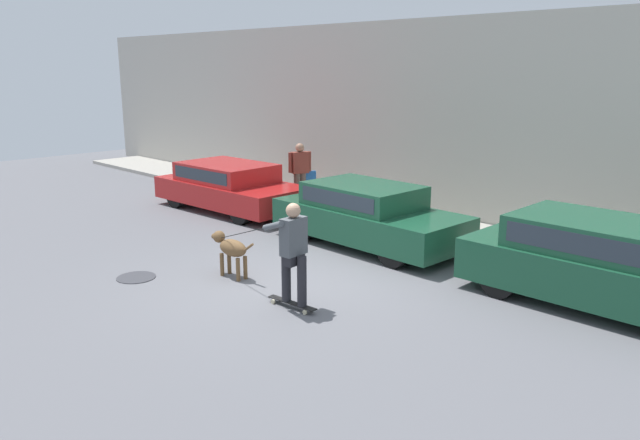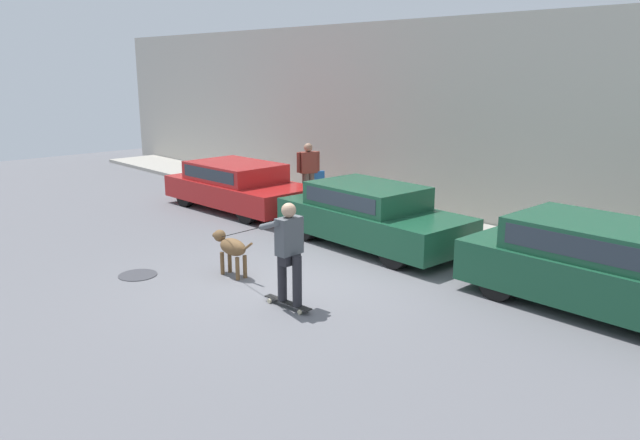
% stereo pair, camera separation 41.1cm
% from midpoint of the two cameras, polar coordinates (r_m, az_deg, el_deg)
% --- Properties ---
extents(ground_plane, '(36.00, 36.00, 0.00)m').
position_cam_midpoint_polar(ground_plane, '(10.37, -4.16, -6.01)').
color(ground_plane, slate).
extents(back_wall, '(32.00, 0.30, 4.60)m').
position_cam_midpoint_polar(back_wall, '(14.29, 13.77, 8.58)').
color(back_wall, '#ADA89E').
rests_on(back_wall, ground_plane).
extents(sidewalk_curb, '(30.00, 1.85, 0.11)m').
position_cam_midpoint_polar(sidewalk_curb, '(13.76, 10.84, -0.97)').
color(sidewalk_curb, '#A39E93').
rests_on(sidewalk_curb, ground_plane).
extents(parked_car_0, '(4.17, 1.95, 1.17)m').
position_cam_midpoint_polar(parked_car_0, '(15.81, -8.96, 3.02)').
color(parked_car_0, black).
rests_on(parked_car_0, ground_plane).
extents(parked_car_1, '(4.07, 1.79, 1.24)m').
position_cam_midpoint_polar(parked_car_1, '(12.50, 3.43, 0.41)').
color(parked_car_1, black).
rests_on(parked_car_1, ground_plane).
extents(parked_car_2, '(3.95, 1.78, 1.32)m').
position_cam_midpoint_polar(parked_car_2, '(10.17, 22.99, -3.66)').
color(parked_car_2, black).
rests_on(parked_car_2, ground_plane).
extents(dog, '(1.05, 0.32, 0.76)m').
position_cam_midpoint_polar(dog, '(10.77, -9.23, -2.57)').
color(dog, brown).
rests_on(dog, ground_plane).
extents(skateboarder, '(2.57, 0.58, 1.61)m').
position_cam_midpoint_polar(skateboarder, '(9.14, -3.77, -2.69)').
color(skateboarder, beige).
rests_on(skateboarder, ground_plane).
extents(pedestrian_with_bag, '(0.37, 0.73, 1.51)m').
position_cam_midpoint_polar(pedestrian_with_bag, '(16.07, -2.51, 4.58)').
color(pedestrian_with_bag, brown).
rests_on(pedestrian_with_bag, sidewalk_curb).
extents(manhole_cover, '(0.66, 0.66, 0.01)m').
position_cam_midpoint_polar(manhole_cover, '(11.23, -17.47, -5.04)').
color(manhole_cover, '#38383D').
rests_on(manhole_cover, ground_plane).
extents(fire_hydrant, '(0.18, 0.18, 0.80)m').
position_cam_midpoint_polar(fire_hydrant, '(14.60, -1.09, 1.60)').
color(fire_hydrant, red).
rests_on(fire_hydrant, ground_plane).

